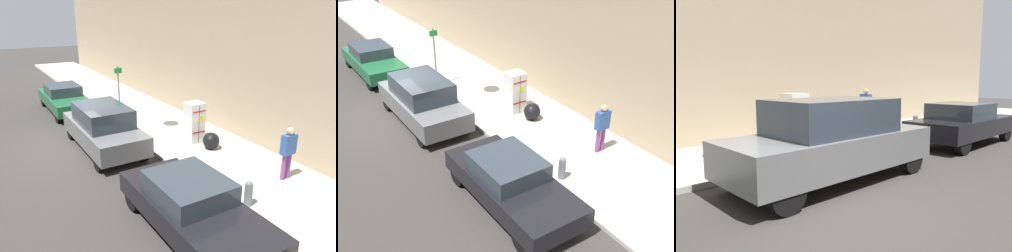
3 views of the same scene
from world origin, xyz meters
TOP-DOWN VIEW (x-y plane):
  - ground_plane at (0.00, 0.00)m, footprint 80.00×80.00m
  - sidewalk_slab at (-4.15, 0.00)m, footprint 3.76×44.00m
  - discarded_refrigerator at (-4.15, 2.24)m, footprint 0.66×0.63m
  - manhole_cover at (-4.50, -0.10)m, footprint 0.70×0.70m
  - fire_hydrant at (-2.74, 6.74)m, footprint 0.22×0.22m
  - trash_bag at (-4.27, 3.19)m, footprint 0.63×0.63m
  - pedestrian_walking_far at (-4.78, 6.22)m, footprint 0.48×0.22m
  - parked_suv_gray at (-0.92, 0.84)m, footprint 1.88×4.54m
  - parked_sedan_dark at (-0.92, 6.74)m, footprint 1.84×4.43m

SIDE VIEW (x-z plane):
  - ground_plane at x=0.00m, z-range 0.00..0.00m
  - sidewalk_slab at x=-4.15m, z-range 0.00..0.13m
  - manhole_cover at x=-4.50m, z-range 0.13..0.15m
  - trash_bag at x=-4.27m, z-range 0.13..0.76m
  - fire_hydrant at x=-2.74m, z-range 0.14..0.86m
  - parked_sedan_dark at x=-0.92m, z-range 0.02..1.40m
  - parked_suv_gray at x=-0.92m, z-range 0.02..1.74m
  - discarded_refrigerator at x=-4.15m, z-range 0.13..1.73m
  - pedestrian_walking_far at x=-4.78m, z-range 0.26..1.94m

